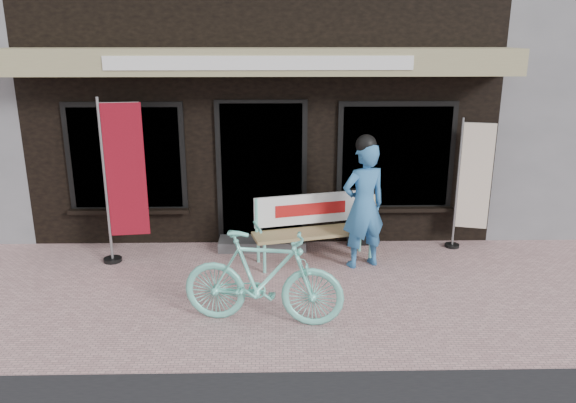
{
  "coord_description": "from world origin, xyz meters",
  "views": [
    {
      "loc": [
        0.22,
        -6.18,
        3.13
      ],
      "look_at": [
        0.36,
        0.7,
        1.05
      ],
      "focal_mm": 35.0,
      "sensor_mm": 36.0,
      "label": 1
    }
  ],
  "objects_px": {
    "bicycle": "(263,278)",
    "nobori_cream": "(472,183)",
    "nobori_red": "(123,179)",
    "person": "(364,203)",
    "bench": "(313,223)",
    "menu_stand": "(363,217)"
  },
  "relations": [
    {
      "from": "nobori_red",
      "to": "nobori_cream",
      "type": "relative_size",
      "value": 1.18
    },
    {
      "from": "bench",
      "to": "nobori_red",
      "type": "height_order",
      "value": "nobori_red"
    },
    {
      "from": "person",
      "to": "bicycle",
      "type": "bearing_deg",
      "value": -150.8
    },
    {
      "from": "nobori_cream",
      "to": "bicycle",
      "type": "bearing_deg",
      "value": -128.58
    },
    {
      "from": "bench",
      "to": "person",
      "type": "xyz_separation_m",
      "value": [
        0.67,
        -0.24,
        0.36
      ]
    },
    {
      "from": "bench",
      "to": "nobori_red",
      "type": "relative_size",
      "value": 0.77
    },
    {
      "from": "person",
      "to": "bicycle",
      "type": "xyz_separation_m",
      "value": [
        -1.34,
        -1.58,
        -0.37
      ]
    },
    {
      "from": "person",
      "to": "menu_stand",
      "type": "height_order",
      "value": "person"
    },
    {
      "from": "nobori_cream",
      "to": "bench",
      "type": "bearing_deg",
      "value": -155.6
    },
    {
      "from": "bench",
      "to": "person",
      "type": "distance_m",
      "value": 0.8
    },
    {
      "from": "nobori_red",
      "to": "nobori_cream",
      "type": "height_order",
      "value": "nobori_red"
    },
    {
      "from": "nobori_red",
      "to": "bicycle",
      "type": "bearing_deg",
      "value": -50.04
    },
    {
      "from": "person",
      "to": "menu_stand",
      "type": "bearing_deg",
      "value": 60.71
    },
    {
      "from": "bench",
      "to": "nobori_cream",
      "type": "height_order",
      "value": "nobori_cream"
    },
    {
      "from": "bicycle",
      "to": "nobori_red",
      "type": "bearing_deg",
      "value": 56.59
    },
    {
      "from": "bicycle",
      "to": "nobori_red",
      "type": "distance_m",
      "value": 2.75
    },
    {
      "from": "person",
      "to": "bench",
      "type": "bearing_deg",
      "value": 139.85
    },
    {
      "from": "bicycle",
      "to": "nobori_cream",
      "type": "xyz_separation_m",
      "value": [
        3.01,
        2.2,
        0.48
      ]
    },
    {
      "from": "bicycle",
      "to": "menu_stand",
      "type": "height_order",
      "value": "bicycle"
    },
    {
      "from": "nobori_cream",
      "to": "menu_stand",
      "type": "distance_m",
      "value": 1.66
    },
    {
      "from": "bench",
      "to": "nobori_red",
      "type": "bearing_deg",
      "value": 165.74
    },
    {
      "from": "bicycle",
      "to": "menu_stand",
      "type": "xyz_separation_m",
      "value": [
        1.45,
        2.36,
        -0.08
      ]
    }
  ]
}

